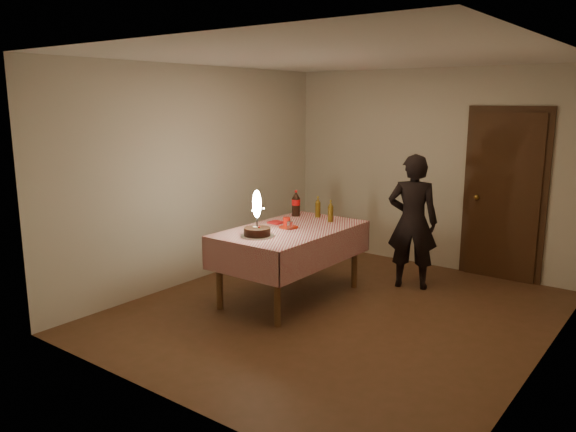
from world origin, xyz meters
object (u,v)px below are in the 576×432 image
object	(u,v)px
birthday_cake	(257,225)
red_cup	(287,222)
dining_table	(291,238)
cola_bottle	(296,204)
amber_bottle_left	(318,208)
clear_cup	(290,226)
amber_bottle_right	(331,212)
red_plate	(289,227)
photographer	(413,221)

from	to	relation	value
birthday_cake	red_cup	xyz separation A→B (m)	(-0.04, 0.56, -0.07)
dining_table	cola_bottle	bearing A→B (deg)	121.38
amber_bottle_left	birthday_cake	bearing A→B (deg)	-88.22
birthday_cake	cola_bottle	bearing A→B (deg)	105.10
clear_cup	amber_bottle_right	size ratio (longest dim) A/B	0.35
red_plate	amber_bottle_right	xyz separation A→B (m)	(0.20, 0.54, 0.11)
birthday_cake	amber_bottle_left	world-z (taller)	birthday_cake
amber_bottle_right	photographer	world-z (taller)	photographer
red_plate	red_cup	distance (m)	0.09
birthday_cake	amber_bottle_right	bearing A→B (deg)	77.85
amber_bottle_right	birthday_cake	bearing A→B (deg)	-102.15
cola_bottle	amber_bottle_right	size ratio (longest dim) A/B	1.25
red_plate	cola_bottle	distance (m)	0.66
amber_bottle_left	amber_bottle_right	xyz separation A→B (m)	(0.26, -0.13, 0.00)
red_plate	red_cup	world-z (taller)	red_cup
birthday_cake	clear_cup	world-z (taller)	birthday_cake
birthday_cake	amber_bottle_right	world-z (taller)	birthday_cake
clear_cup	amber_bottle_right	bearing A→B (deg)	77.90
dining_table	red_cup	distance (m)	0.20
red_cup	amber_bottle_left	xyz separation A→B (m)	(0.01, 0.61, 0.07)
red_plate	birthday_cake	bearing A→B (deg)	-92.41
cola_bottle	photographer	size ratio (longest dim) A/B	0.20
red_plate	amber_bottle_left	bearing A→B (deg)	95.02
clear_cup	cola_bottle	size ratio (longest dim) A/B	0.28
red_cup	clear_cup	size ratio (longest dim) A/B	1.11
red_cup	birthday_cake	bearing A→B (deg)	-85.63
red_plate	cola_bottle	world-z (taller)	cola_bottle
dining_table	cola_bottle	world-z (taller)	cola_bottle
red_plate	photographer	distance (m)	1.49
red_cup	cola_bottle	bearing A→B (deg)	115.72
red_plate	cola_bottle	size ratio (longest dim) A/B	0.69
dining_table	birthday_cake	bearing A→B (deg)	-96.89
cola_bottle	red_plate	bearing A→B (deg)	-60.98
red_cup	amber_bottle_right	bearing A→B (deg)	61.09
red_plate	amber_bottle_right	size ratio (longest dim) A/B	0.86
clear_cup	amber_bottle_left	bearing A→B (deg)	100.20
red_cup	amber_bottle_right	distance (m)	0.56
red_cup	amber_bottle_right	world-z (taller)	amber_bottle_right
dining_table	birthday_cake	distance (m)	0.55
amber_bottle_left	photographer	distance (m)	1.13
red_cup	photographer	xyz separation A→B (m)	(1.02, 1.10, -0.06)
dining_table	photographer	xyz separation A→B (m)	(0.91, 1.16, 0.10)
cola_bottle	photographer	world-z (taller)	photographer
clear_cup	cola_bottle	bearing A→B (deg)	121.27
dining_table	clear_cup	world-z (taller)	clear_cup
birthday_cake	cola_bottle	size ratio (longest dim) A/B	1.52
red_cup	photographer	size ratio (longest dim) A/B	0.06
dining_table	cola_bottle	size ratio (longest dim) A/B	5.42
birthday_cake	red_plate	xyz separation A→B (m)	(0.02, 0.51, -0.11)
red_plate	clear_cup	bearing A→B (deg)	-44.62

